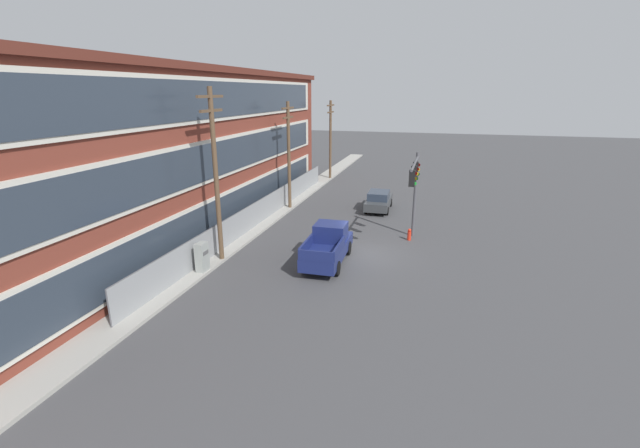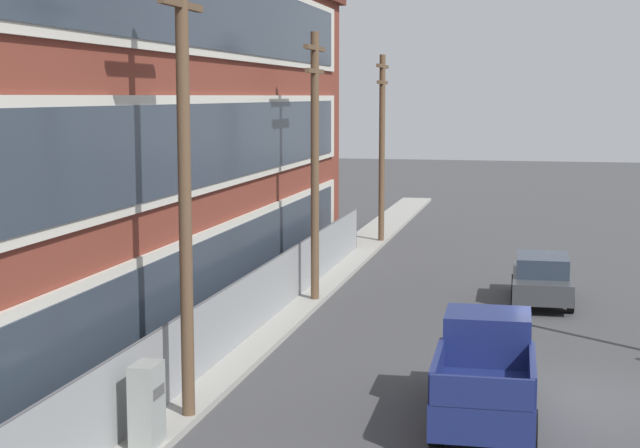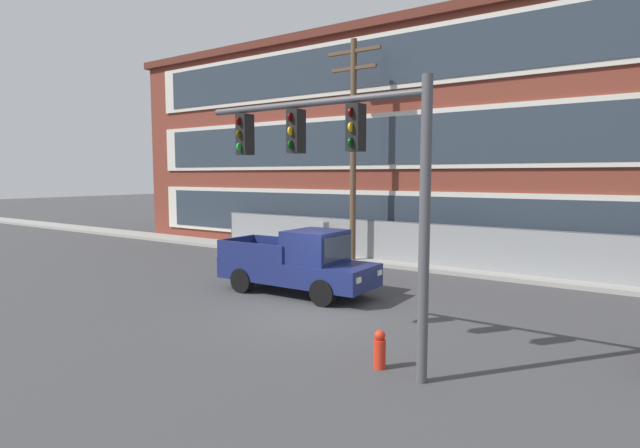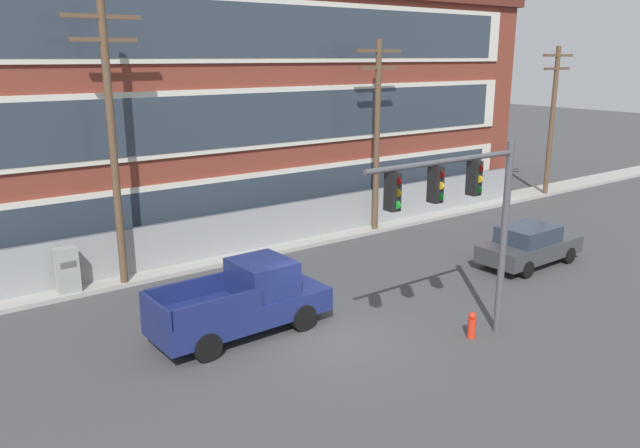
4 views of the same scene
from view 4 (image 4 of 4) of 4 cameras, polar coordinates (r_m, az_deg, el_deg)
The scene contains 12 objects.
ground_plane at distance 18.08m, azimuth 1.12°, elevation -10.42°, with size 160.00×160.00×0.00m, color #424244.
sidewalk_building_side at distance 24.71m, azimuth -10.76°, elevation -3.36°, with size 80.00×1.79×0.16m, color #9E9B93.
brick_mill_building at distance 28.92m, azimuth -15.57°, elevation 9.75°, with size 38.95×10.07×10.72m.
chain_link_fence at distance 26.26m, azimuth -3.29°, elevation -0.04°, with size 30.18×0.06×1.86m.
traffic_signal_mast at distance 16.67m, azimuth 13.16°, elevation 1.81°, with size 5.29×0.43×5.57m.
pickup_truck_navy at distance 18.17m, azimuth -6.88°, elevation -7.05°, with size 5.32×2.09×2.10m.
sedan_dark_grey at distance 25.20m, azimuth 18.60°, elevation -1.83°, with size 4.46×1.96×1.56m.
utility_pole_near_corner at distance 21.78m, azimuth -18.48°, elevation 7.58°, with size 2.51×0.26×9.49m.
utility_pole_midblock at distance 27.78m, azimuth 5.24°, elevation 8.67°, with size 2.44×0.26×8.51m.
utility_pole_far_east at distance 37.63m, azimuth 20.49°, elevation 9.36°, with size 2.62×0.26×8.34m.
electrical_cabinet at distance 22.36m, azimuth -22.09°, elevation -4.12°, with size 0.71×0.48×1.71m.
fire_hydrant at distance 18.49m, azimuth 13.71°, elevation -8.98°, with size 0.24×0.24×0.78m.
Camera 4 is at (-9.97, -12.93, 7.78)m, focal length 35.00 mm.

